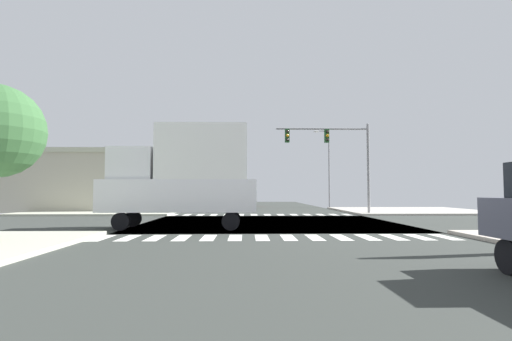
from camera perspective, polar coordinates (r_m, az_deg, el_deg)
ground at (r=22.26m, az=2.04°, el=-7.61°), size 90.00×90.00×0.05m
sidewalk_corner_ne at (r=37.08m, az=21.41°, el=-5.45°), size 12.00×12.00×0.14m
sidewalk_corner_nw at (r=36.13m, az=-20.37°, el=-5.53°), size 12.00×12.00×0.14m
crosswalk_near at (r=14.99m, az=2.79°, el=-9.70°), size 13.50×2.00×0.01m
crosswalk_far at (r=29.52m, az=0.68°, el=-6.44°), size 13.50×2.00×0.01m
traffic_signal_mast at (r=30.56m, az=11.12°, el=3.37°), size 7.16×0.55×6.94m
street_lamp at (r=43.75m, az=10.27°, el=1.31°), size 1.78×0.32×8.51m
bank_building at (r=40.96m, az=-27.90°, el=-1.39°), size 16.33×9.09×5.36m
sedan_nearside_1 at (r=45.86m, az=-2.28°, el=-3.86°), size 1.80×4.30×1.88m
sedan_crossing_2 at (r=39.23m, az=-6.81°, el=-3.97°), size 1.80×4.30×1.88m
box_truck_queued_1 at (r=18.90m, az=-10.30°, el=-0.51°), size 7.20×2.40×4.85m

